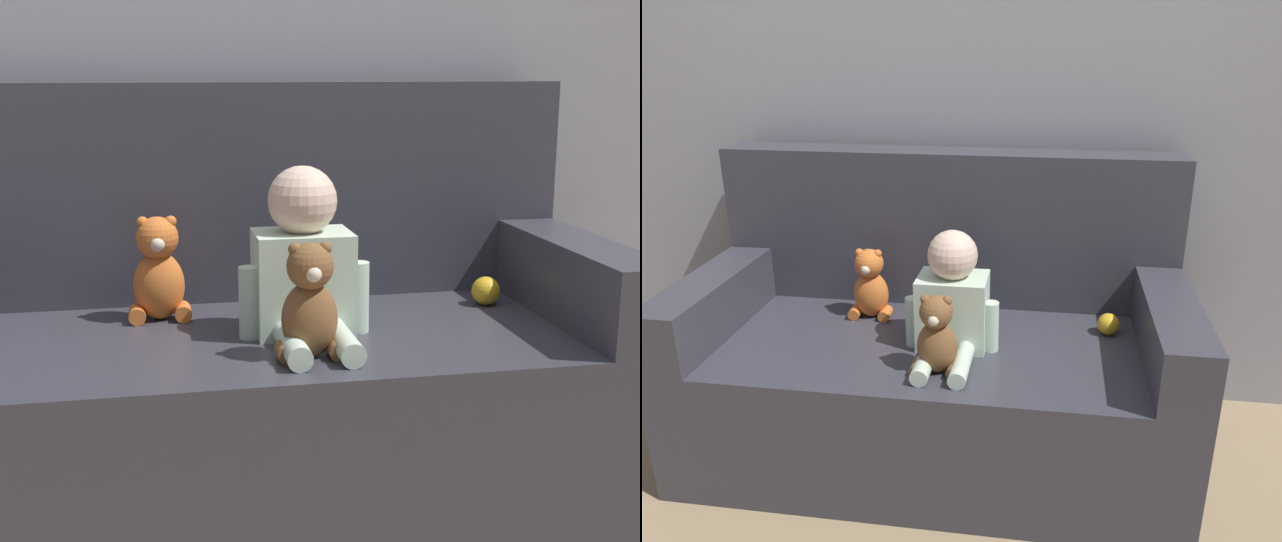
{
  "view_description": "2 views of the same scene",
  "coord_description": "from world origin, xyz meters",
  "views": [
    {
      "loc": [
        -0.28,
        -2.06,
        1.07
      ],
      "look_at": [
        0.12,
        -0.05,
        0.6
      ],
      "focal_mm": 50.0,
      "sensor_mm": 36.0,
      "label": 1
    },
    {
      "loc": [
        0.38,
        -1.9,
        1.42
      ],
      "look_at": [
        0.1,
        -0.03,
        0.71
      ],
      "focal_mm": 35.0,
      "sensor_mm": 36.0,
      "label": 2
    }
  ],
  "objects": [
    {
      "name": "wall_back",
      "position": [
        0.0,
        0.51,
        1.3
      ],
      "size": [
        8.0,
        0.05,
        2.6
      ],
      "color": "#93939E",
      "rests_on": "ground_plane"
    },
    {
      "name": "person_baby",
      "position": [
        0.08,
        -0.08,
        0.62
      ],
      "size": [
        0.31,
        0.37,
        0.39
      ],
      "color": "silver",
      "rests_on": "couch"
    },
    {
      "name": "couch",
      "position": [
        0.0,
        0.07,
        0.35
      ],
      "size": [
        1.69,
        0.84,
        1.04
      ],
      "color": "#383842",
      "rests_on": "ground_plane"
    },
    {
      "name": "teddy_bear_brown",
      "position": [
        0.06,
        -0.25,
        0.58
      ],
      "size": [
        0.15,
        0.12,
        0.25
      ],
      "color": "brown",
      "rests_on": "couch"
    },
    {
      "name": "toy_ball",
      "position": [
        0.59,
        0.09,
        0.5
      ],
      "size": [
        0.08,
        0.08,
        0.08
      ],
      "color": "gold",
      "rests_on": "couch"
    },
    {
      "name": "plush_toy_side",
      "position": [
        -0.25,
        0.11,
        0.58
      ],
      "size": [
        0.15,
        0.12,
        0.26
      ],
      "color": "orange",
      "rests_on": "couch"
    },
    {
      "name": "ground_plane",
      "position": [
        0.0,
        0.0,
        0.0
      ],
      "size": [
        12.0,
        12.0,
        0.0
      ],
      "primitive_type": "plane",
      "color": "#9E8460"
    }
  ]
}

